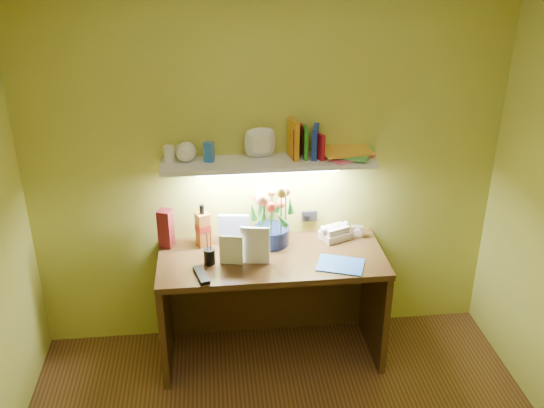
{
  "coord_description": "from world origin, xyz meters",
  "views": [
    {
      "loc": [
        -0.35,
        -2.03,
        2.64
      ],
      "look_at": [
        0.02,
        1.35,
        1.04
      ],
      "focal_mm": 40.0,
      "sensor_mm": 36.0,
      "label": 1
    }
  ],
  "objects_px": {
    "desk": "(272,306)",
    "telephone": "(335,231)",
    "whisky_bottle": "(203,225)",
    "desk_clock": "(357,231)",
    "flower_bouquet": "(272,215)"
  },
  "relations": [
    {
      "from": "desk",
      "to": "telephone",
      "type": "xyz_separation_m",
      "value": [
        0.43,
        0.18,
        0.43
      ]
    },
    {
      "from": "desk",
      "to": "telephone",
      "type": "bearing_deg",
      "value": 22.78
    },
    {
      "from": "whisky_bottle",
      "to": "desk_clock",
      "type": "bearing_deg",
      "value": 0.1
    },
    {
      "from": "desk",
      "to": "flower_bouquet",
      "type": "distance_m",
      "value": 0.6
    },
    {
      "from": "desk_clock",
      "to": "whisky_bottle",
      "type": "height_order",
      "value": "whisky_bottle"
    },
    {
      "from": "flower_bouquet",
      "to": "whisky_bottle",
      "type": "height_order",
      "value": "flower_bouquet"
    },
    {
      "from": "flower_bouquet",
      "to": "desk",
      "type": "bearing_deg",
      "value": -95.63
    },
    {
      "from": "desk",
      "to": "telephone",
      "type": "distance_m",
      "value": 0.63
    },
    {
      "from": "desk",
      "to": "whisky_bottle",
      "type": "bearing_deg",
      "value": 155.38
    },
    {
      "from": "desk",
      "to": "flower_bouquet",
      "type": "xyz_separation_m",
      "value": [
        0.02,
        0.16,
        0.57
      ]
    },
    {
      "from": "telephone",
      "to": "whisky_bottle",
      "type": "height_order",
      "value": "whisky_bottle"
    },
    {
      "from": "telephone",
      "to": "whisky_bottle",
      "type": "distance_m",
      "value": 0.85
    },
    {
      "from": "desk_clock",
      "to": "whisky_bottle",
      "type": "xyz_separation_m",
      "value": [
        -1.0,
        -0.0,
        0.1
      ]
    },
    {
      "from": "telephone",
      "to": "whisky_bottle",
      "type": "xyz_separation_m",
      "value": [
        -0.85,
        0.01,
        0.09
      ]
    },
    {
      "from": "desk",
      "to": "desk_clock",
      "type": "bearing_deg",
      "value": 18.4
    }
  ]
}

